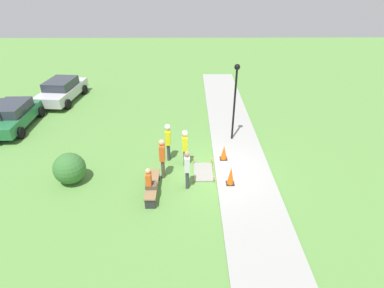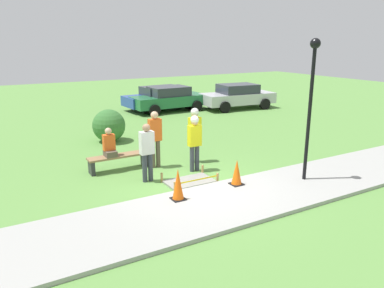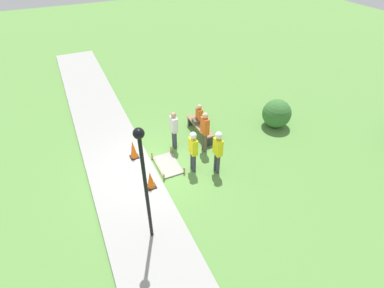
% 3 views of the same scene
% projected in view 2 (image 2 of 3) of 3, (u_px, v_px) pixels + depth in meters
% --- Properties ---
extents(ground_plane, '(60.00, 60.00, 0.00)m').
position_uv_depth(ground_plane, '(199.00, 189.00, 10.38)').
color(ground_plane, '#5B8E42').
extents(sidewalk, '(28.00, 2.46, 0.10)m').
position_uv_depth(sidewalk, '(224.00, 203.00, 9.34)').
color(sidewalk, '#9E9E99').
rests_on(sidewalk, ground_plane).
extents(wet_concrete_patch, '(1.43, 0.88, 0.29)m').
position_uv_depth(wet_concrete_patch, '(190.00, 181.00, 10.82)').
color(wet_concrete_patch, gray).
rests_on(wet_concrete_patch, ground_plane).
extents(traffic_cone_near_patch, '(0.34, 0.34, 0.81)m').
position_uv_depth(traffic_cone_near_patch, '(178.00, 184.00, 9.34)').
color(traffic_cone_near_patch, black).
rests_on(traffic_cone_near_patch, sidewalk).
extents(traffic_cone_far_patch, '(0.34, 0.34, 0.72)m').
position_uv_depth(traffic_cone_far_patch, '(237.00, 172.00, 10.33)').
color(traffic_cone_far_patch, black).
rests_on(traffic_cone_far_patch, sidewalk).
extents(park_bench, '(1.94, 0.44, 0.49)m').
position_uv_depth(park_bench, '(119.00, 159.00, 11.82)').
color(park_bench, '#2D2D33').
rests_on(park_bench, ground_plane).
extents(person_seated_on_bench, '(0.36, 0.44, 0.89)m').
position_uv_depth(person_seated_on_bench, '(109.00, 145.00, 11.61)').
color(person_seated_on_bench, brown).
rests_on(person_seated_on_bench, park_bench).
extents(worker_supervisor, '(0.40, 0.27, 1.85)m').
position_uv_depth(worker_supervisor, '(195.00, 130.00, 12.39)').
color(worker_supervisor, '#383D47').
rests_on(worker_supervisor, ground_plane).
extents(worker_assistant, '(0.40, 0.26, 1.77)m').
position_uv_depth(worker_assistant, '(195.00, 138.00, 11.53)').
color(worker_assistant, '#383D47').
rests_on(worker_assistant, ground_plane).
extents(bystander_in_orange_shirt, '(0.40, 0.24, 1.84)m').
position_uv_depth(bystander_in_orange_shirt, '(155.00, 136.00, 11.88)').
color(bystander_in_orange_shirt, brown).
rests_on(bystander_in_orange_shirt, ground_plane).
extents(bystander_in_gray_shirt, '(0.40, 0.23, 1.72)m').
position_uv_depth(bystander_in_gray_shirt, '(147.00, 149.00, 10.68)').
color(bystander_in_gray_shirt, '#383D47').
rests_on(bystander_in_gray_shirt, ground_plane).
extents(lamppost_near, '(0.28, 0.28, 3.94)m').
position_uv_depth(lamppost_near, '(311.00, 90.00, 10.14)').
color(lamppost_near, black).
rests_on(lamppost_near, sidewalk).
extents(parked_car_silver, '(4.53, 2.37, 1.46)m').
position_uv_depth(parked_car_silver, '(238.00, 96.00, 22.39)').
color(parked_car_silver, '#BCBCC1').
rests_on(parked_car_silver, ground_plane).
extents(parked_car_blue, '(4.56, 2.19, 1.36)m').
position_uv_depth(parked_car_blue, '(161.00, 97.00, 22.21)').
color(parked_car_blue, '#28479E').
rests_on(parked_car_blue, ground_plane).
extents(parked_car_green, '(4.39, 2.05, 1.42)m').
position_uv_depth(parked_car_green, '(169.00, 98.00, 21.58)').
color(parked_car_green, '#236B3D').
rests_on(parked_car_green, ground_plane).
extents(shrub_rounded_near, '(1.32, 1.32, 1.32)m').
position_uv_depth(shrub_rounded_near, '(109.00, 126.00, 15.06)').
color(shrub_rounded_near, '#387033').
rests_on(shrub_rounded_near, ground_plane).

